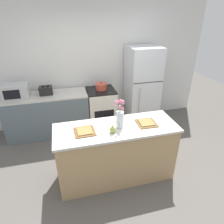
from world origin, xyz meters
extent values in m
plane|color=#59544F|center=(0.00, 0.00, 0.00)|extent=(10.00, 10.00, 0.00)
cube|color=silver|center=(0.00, 2.00, 1.35)|extent=(5.20, 0.08, 2.70)
cube|color=tan|center=(0.00, 0.00, 0.45)|extent=(1.76, 0.62, 0.90)
cube|color=beige|center=(0.00, 0.00, 0.92)|extent=(1.80, 0.66, 0.03)
cube|color=slate|center=(-1.06, 1.60, 0.44)|extent=(1.68, 0.60, 0.87)
cube|color=beige|center=(-1.06, 1.60, 0.89)|extent=(1.68, 0.60, 0.03)
cube|color=silver|center=(0.10, 1.60, 0.44)|extent=(0.60, 0.60, 0.88)
cube|color=black|center=(0.10, 1.60, 0.89)|extent=(0.60, 0.60, 0.02)
cube|color=black|center=(0.10, 1.30, 0.41)|extent=(0.42, 0.01, 0.29)
cube|color=silver|center=(1.05, 1.60, 0.88)|extent=(0.68, 0.64, 1.77)
cube|color=black|center=(1.05, 1.28, 1.09)|extent=(0.67, 0.01, 0.01)
cylinder|color=#B2B5B7|center=(0.86, 1.26, 0.60)|extent=(0.02, 0.02, 0.77)
cylinder|color=silver|center=(0.05, -0.01, 1.06)|extent=(0.11, 0.11, 0.25)
cylinder|color=#569E4C|center=(0.07, -0.01, 1.15)|extent=(0.04, 0.01, 0.31)
ellipsoid|color=pink|center=(0.08, -0.01, 1.33)|extent=(0.05, 0.05, 0.07)
cylinder|color=#569E4C|center=(0.05, 0.00, 1.15)|extent=(0.04, 0.09, 0.30)
ellipsoid|color=pink|center=(0.07, 0.04, 1.32)|extent=(0.04, 0.04, 0.06)
cylinder|color=#569E4C|center=(0.04, 0.01, 1.15)|extent=(0.03, 0.07, 0.29)
ellipsoid|color=pink|center=(0.03, 0.04, 1.31)|extent=(0.04, 0.04, 0.06)
cylinder|color=#569E4C|center=(0.03, -0.01, 1.15)|extent=(0.09, 0.01, 0.30)
ellipsoid|color=pink|center=(-0.01, -0.01, 1.33)|extent=(0.04, 0.04, 0.06)
cylinder|color=#569E4C|center=(0.04, -0.03, 1.14)|extent=(0.04, 0.09, 0.27)
ellipsoid|color=pink|center=(0.02, -0.07, 1.29)|extent=(0.04, 0.04, 0.06)
cylinder|color=#569E4C|center=(0.06, -0.03, 1.11)|extent=(0.03, 0.06, 0.23)
ellipsoid|color=pink|center=(0.07, -0.05, 1.25)|extent=(0.04, 0.04, 0.06)
ellipsoid|color=#9EBC47|center=(-0.09, -0.13, 0.98)|extent=(0.08, 0.08, 0.10)
cone|color=#9EBC47|center=(-0.09, -0.13, 1.04)|extent=(0.05, 0.05, 0.04)
cylinder|color=brown|center=(-0.09, -0.13, 1.06)|extent=(0.01, 0.01, 0.02)
cube|color=brown|center=(-0.46, -0.02, 0.94)|extent=(0.29, 0.29, 0.01)
cube|color=#A37A42|center=(-0.46, -0.02, 0.95)|extent=(0.21, 0.21, 0.01)
cube|color=brown|center=(0.46, -0.02, 0.94)|extent=(0.29, 0.29, 0.01)
cube|color=#A37A42|center=(0.46, -0.02, 0.95)|extent=(0.21, 0.21, 0.01)
cube|color=black|center=(-1.03, 1.62, 0.99)|extent=(0.26, 0.18, 0.17)
cube|color=black|center=(-1.07, 1.62, 1.07)|extent=(0.05, 0.11, 0.01)
cube|color=black|center=(-0.98, 1.62, 1.07)|extent=(0.05, 0.11, 0.01)
cube|color=black|center=(-1.17, 1.62, 1.01)|extent=(0.02, 0.02, 0.02)
cylinder|color=#CC4C38|center=(0.11, 1.63, 0.96)|extent=(0.24, 0.24, 0.12)
cylinder|color=#CC4C38|center=(0.11, 1.63, 1.03)|extent=(0.25, 0.25, 0.01)
sphere|color=black|center=(0.11, 1.63, 1.05)|extent=(0.02, 0.02, 0.02)
cube|color=#B7BABC|center=(-1.58, 1.60, 1.04)|extent=(0.48, 0.36, 0.27)
cube|color=black|center=(-1.62, 1.42, 1.04)|extent=(0.29, 0.01, 0.18)
camera|label=1|loc=(-0.67, -2.37, 2.46)|focal=32.00mm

